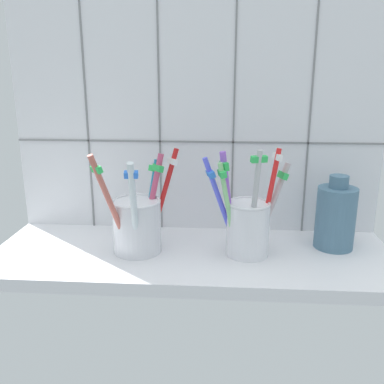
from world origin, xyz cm
name	(u,v)px	position (x,y,z in cm)	size (l,w,h in cm)	color
counter_slab	(192,258)	(0.00, 0.00, 1.00)	(64.00, 22.00, 2.00)	silver
tile_wall_back	(197,115)	(0.00, 12.00, 22.50)	(64.00, 2.20, 45.00)	white
toothbrush_cup_left	(138,222)	(-8.63, 0.17, 6.91)	(11.96, 11.84, 16.97)	silver
toothbrush_cup_right	(247,223)	(8.66, 0.21, 7.17)	(13.74, 7.17, 17.25)	white
ceramic_vase	(336,216)	(23.02, 3.80, 7.31)	(6.29, 6.29, 12.10)	slate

